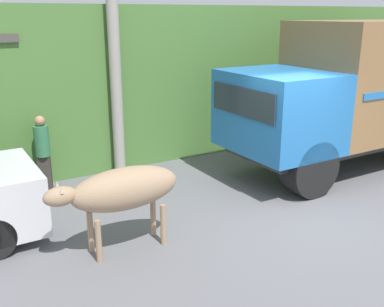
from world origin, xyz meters
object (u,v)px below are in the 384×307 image
object	(u,v)px
brown_cow	(123,190)
cargo_truck	(360,89)
pedestrian_on_hill	(43,149)
utility_pole	(112,9)

from	to	relation	value
brown_cow	cargo_truck	bearing A→B (deg)	-2.66
cargo_truck	pedestrian_on_hill	distance (m)	7.14
cargo_truck	pedestrian_on_hill	bearing A→B (deg)	160.46
utility_pole	brown_cow	bearing A→B (deg)	-110.99
cargo_truck	brown_cow	bearing A→B (deg)	-172.71
brown_cow	utility_pole	world-z (taller)	utility_pole
utility_pole	cargo_truck	bearing A→B (deg)	-24.61
pedestrian_on_hill	utility_pole	distance (m)	3.21
cargo_truck	brown_cow	distance (m)	6.42
pedestrian_on_hill	utility_pole	world-z (taller)	utility_pole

